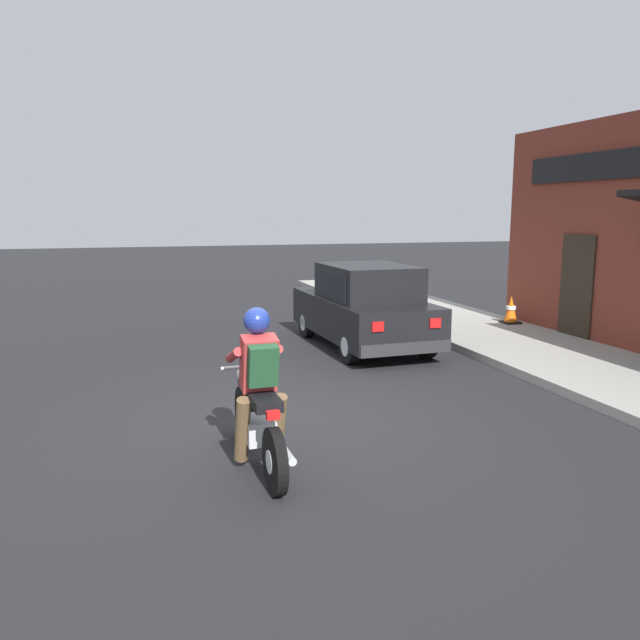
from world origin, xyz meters
name	(u,v)px	position (x,y,z in m)	size (l,w,h in m)	color
ground_plane	(280,423)	(0.00, 0.00, 0.00)	(80.00, 80.00, 0.00)	black
sidewalk_curb	(514,342)	(5.29, 3.00, 0.07)	(2.60, 22.00, 0.14)	#9E9B93
motorcycle_with_rider	(258,401)	(-0.50, -1.17, 0.68)	(0.56, 2.02, 1.62)	black
car_hatchback	(364,307)	(2.50, 3.72, 0.77)	(1.74, 3.82, 1.57)	black
traffic_cone	(511,310)	(6.20, 4.47, 0.43)	(0.36, 0.36, 0.60)	black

